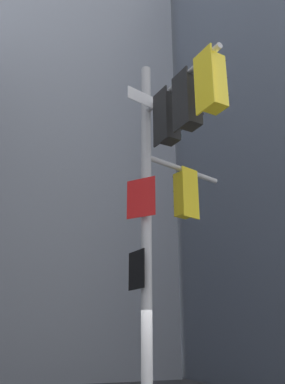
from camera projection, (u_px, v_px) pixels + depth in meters
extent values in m
cube|color=#9399A3|center=(36.00, 53.00, 32.11)|extent=(15.94, 15.94, 46.89)
cylinder|color=#B2B2B5|center=(146.00, 236.00, 7.86)|extent=(0.21, 0.21, 7.82)
cylinder|color=#B2B2B5|center=(178.00, 83.00, 7.78)|extent=(0.36, 2.49, 0.12)
cylinder|color=#B2B2B5|center=(183.00, 170.00, 9.10)|extent=(2.16, 0.71, 0.12)
cube|color=black|center=(160.00, 116.00, 7.79)|extent=(0.08, 0.48, 1.14)
cube|color=black|center=(168.00, 119.00, 7.88)|extent=(0.37, 0.37, 1.00)
cylinder|color=#360605|center=(176.00, 106.00, 8.09)|extent=(0.08, 0.20, 0.20)
cube|color=black|center=(176.00, 101.00, 8.14)|extent=(0.09, 0.23, 0.02)
cylinder|color=yellow|center=(177.00, 121.00, 7.98)|extent=(0.08, 0.20, 0.20)
cube|color=black|center=(177.00, 116.00, 8.02)|extent=(0.09, 0.23, 0.02)
cylinder|color=#06311C|center=(177.00, 137.00, 7.86)|extent=(0.08, 0.20, 0.20)
cube|color=black|center=(177.00, 132.00, 7.90)|extent=(0.09, 0.23, 0.02)
cube|color=black|center=(180.00, 99.00, 7.24)|extent=(0.08, 0.48, 1.14)
cube|color=black|center=(189.00, 102.00, 7.32)|extent=(0.37, 0.37, 1.00)
cylinder|color=red|center=(197.00, 89.00, 7.54)|extent=(0.08, 0.20, 0.20)
cube|color=black|center=(197.00, 84.00, 7.58)|extent=(0.09, 0.23, 0.02)
cylinder|color=#3C2C06|center=(198.00, 105.00, 7.42)|extent=(0.08, 0.20, 0.20)
cube|color=black|center=(198.00, 100.00, 7.46)|extent=(0.09, 0.23, 0.02)
cylinder|color=#06311C|center=(199.00, 122.00, 7.30)|extent=(0.08, 0.20, 0.20)
cube|color=black|center=(198.00, 116.00, 7.34)|extent=(0.09, 0.23, 0.02)
cube|color=yellow|center=(204.00, 79.00, 6.68)|extent=(0.08, 0.48, 1.14)
cube|color=yellow|center=(213.00, 83.00, 6.77)|extent=(0.37, 0.37, 1.00)
cylinder|color=#360605|center=(221.00, 69.00, 6.98)|extent=(0.08, 0.20, 0.20)
cube|color=black|center=(220.00, 63.00, 7.02)|extent=(0.09, 0.23, 0.02)
cylinder|color=yellow|center=(222.00, 86.00, 6.86)|extent=(0.08, 0.20, 0.20)
cube|color=black|center=(222.00, 80.00, 6.90)|extent=(0.09, 0.23, 0.02)
cylinder|color=#06311C|center=(223.00, 104.00, 6.74)|extent=(0.08, 0.20, 0.20)
cube|color=black|center=(223.00, 98.00, 6.78)|extent=(0.09, 0.23, 0.02)
cube|color=yellow|center=(191.00, 193.00, 8.75)|extent=(0.47, 0.16, 1.14)
cube|color=yellow|center=(184.00, 195.00, 8.89)|extent=(0.42, 0.42, 1.00)
cylinder|color=red|center=(178.00, 183.00, 9.16)|extent=(0.21, 0.11, 0.20)
cube|color=black|center=(177.00, 178.00, 9.20)|extent=(0.23, 0.13, 0.02)
cylinder|color=#3C2C06|center=(178.00, 197.00, 9.04)|extent=(0.21, 0.11, 0.20)
cube|color=black|center=(178.00, 192.00, 9.08)|extent=(0.23, 0.13, 0.02)
cylinder|color=#06311C|center=(178.00, 212.00, 8.92)|extent=(0.21, 0.11, 0.20)
cube|color=black|center=(178.00, 207.00, 8.96)|extent=(0.23, 0.13, 0.02)
cube|color=white|center=(156.00, 105.00, 8.55)|extent=(1.48, 0.41, 0.28)
cube|color=#19479E|center=(156.00, 105.00, 8.55)|extent=(1.44, 0.40, 0.24)
cube|color=red|center=(141.00, 198.00, 7.92)|extent=(0.39, 0.52, 0.80)
cube|color=white|center=(141.00, 198.00, 7.92)|extent=(0.37, 0.49, 0.76)
cube|color=black|center=(136.00, 270.00, 7.52)|extent=(0.07, 0.60, 0.72)
cube|color=white|center=(136.00, 270.00, 7.52)|extent=(0.06, 0.56, 0.68)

